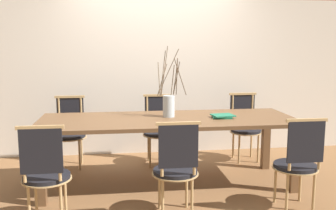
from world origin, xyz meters
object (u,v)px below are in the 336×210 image
object	(u,v)px
dining_table	(168,126)
chair_near_center	(298,161)
vase_centerpiece	(169,104)
book_stack	(222,116)
chair_far_center	(245,125)

from	to	relation	value
dining_table	chair_near_center	distance (m)	1.42
vase_centerpiece	book_stack	size ratio (longest dim) A/B	3.03
dining_table	chair_far_center	size ratio (longest dim) A/B	3.09
vase_centerpiece	chair_far_center	bearing A→B (deg)	32.21
chair_far_center	dining_table	bearing A→B (deg)	34.94
dining_table	chair_near_center	size ratio (longest dim) A/B	3.09
chair_near_center	book_stack	world-z (taller)	chair_near_center
dining_table	vase_centerpiece	world-z (taller)	vase_centerpiece
chair_far_center	book_stack	size ratio (longest dim) A/B	3.50
chair_near_center	dining_table	bearing A→B (deg)	144.06
book_stack	chair_near_center	bearing A→B (deg)	-55.62
chair_far_center	vase_centerpiece	bearing A→B (deg)	32.21
chair_near_center	book_stack	distance (m)	0.98
vase_centerpiece	chair_near_center	bearing A→B (deg)	-39.49
chair_near_center	chair_far_center	xyz separation A→B (m)	(0.04, 1.65, 0.00)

